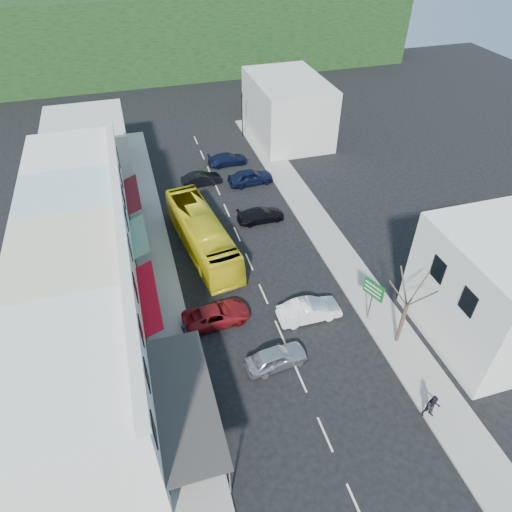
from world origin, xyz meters
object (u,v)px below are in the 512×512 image
at_px(car_silver, 276,358).
at_px(direction_sign, 371,301).
at_px(car_red, 216,315).
at_px(street_tree, 407,306).
at_px(car_white, 309,311).
at_px(pedestrian_left, 185,335).
at_px(traffic_signal, 242,115).
at_px(bus, 202,235).
at_px(pedestrian_right, 432,407).

height_order(car_silver, direction_sign, direction_sign).
height_order(car_silver, car_red, same).
relative_size(direction_sign, street_tree, 0.54).
relative_size(car_red, street_tree, 0.65).
xyz_separation_m(car_white, direction_sign, (3.98, -1.40, 1.19)).
xyz_separation_m(car_white, street_tree, (4.97, -3.79, 2.82)).
distance_m(pedestrian_left, traffic_signal, 33.23).
xyz_separation_m(direction_sign, traffic_signal, (-0.60, 32.24, 0.83)).
bearing_deg(bus, direction_sign, -57.25).
distance_m(bus, street_tree, 17.54).
xyz_separation_m(bus, car_white, (5.76, -9.93, -0.85)).
distance_m(car_white, street_tree, 6.86).
bearing_deg(car_silver, pedestrian_left, 51.23).
height_order(car_white, pedestrian_right, pedestrian_right).
height_order(car_silver, pedestrian_right, pedestrian_right).
bearing_deg(bus, car_white, -67.80).
distance_m(car_red, traffic_signal, 30.98).
distance_m(bus, traffic_signal, 22.85).
height_order(pedestrian_left, pedestrian_right, same).
xyz_separation_m(car_red, street_tree, (11.44, -5.32, 2.82)).
bearing_deg(car_white, bus, 29.94).
xyz_separation_m(car_white, car_red, (-6.47, 1.53, 0.00)).
height_order(pedestrian_left, street_tree, street_tree).
distance_m(street_tree, traffic_signal, 34.68).
height_order(bus, traffic_signal, traffic_signal).
distance_m(car_white, car_red, 6.65).
xyz_separation_m(pedestrian_right, traffic_signal, (-0.50, 40.27, 1.72)).
bearing_deg(pedestrian_left, car_red, -55.53).
height_order(car_red, street_tree, street_tree).
bearing_deg(traffic_signal, direction_sign, 113.76).
xyz_separation_m(car_silver, car_white, (3.58, 3.27, 0.00)).
height_order(street_tree, traffic_signal, street_tree).
distance_m(pedestrian_right, direction_sign, 8.07).
bearing_deg(pedestrian_left, car_silver, -118.91).
relative_size(car_red, pedestrian_left, 2.71).
bearing_deg(street_tree, direction_sign, 112.65).
bearing_deg(pedestrian_left, direction_sign, -93.61).
height_order(pedestrian_right, street_tree, street_tree).
distance_m(car_silver, direction_sign, 7.88).
height_order(car_white, traffic_signal, traffic_signal).
xyz_separation_m(pedestrian_right, direction_sign, (0.10, 8.02, 0.89)).
height_order(car_red, traffic_signal, traffic_signal).
relative_size(pedestrian_left, traffic_signal, 0.31).
height_order(pedestrian_right, traffic_signal, traffic_signal).
bearing_deg(traffic_signal, car_white, 106.44).
xyz_separation_m(car_red, pedestrian_right, (10.35, -10.96, 0.30)).
bearing_deg(direction_sign, traffic_signal, 70.18).
bearing_deg(car_red, bus, -8.63).
distance_m(car_silver, car_red, 5.60).
bearing_deg(street_tree, pedestrian_left, 164.69).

